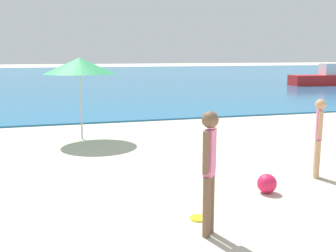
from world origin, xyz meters
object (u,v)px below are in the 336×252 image
at_px(person_standing, 209,166).
at_px(beach_ball, 267,183).
at_px(person_distant, 319,134).
at_px(frisbee, 198,218).
at_px(beach_umbrella, 79,66).
at_px(boat_near, 324,78).

bearing_deg(person_standing, beach_ball, 168.25).
distance_m(person_standing, beach_ball, 2.12).
bearing_deg(person_distant, frisbee, 142.00).
distance_m(person_standing, beach_umbrella, 6.77).
relative_size(person_distant, beach_ball, 4.54).
bearing_deg(frisbee, boat_near, 49.18).
bearing_deg(person_distant, person_standing, 149.51).
xyz_separation_m(person_standing, beach_umbrella, (-1.15, 6.58, 1.10)).
height_order(person_standing, person_distant, person_standing).
bearing_deg(beach_umbrella, person_distant, -50.09).
xyz_separation_m(person_standing, boat_near, (17.66, 20.89, -0.32)).
relative_size(person_standing, boat_near, 0.34).
xyz_separation_m(beach_ball, beach_umbrella, (-2.71, 5.37, 1.86)).
bearing_deg(beach_ball, person_standing, -142.22).
distance_m(person_distant, boat_near, 24.18).
bearing_deg(beach_umbrella, boat_near, 37.26).
distance_m(person_standing, frisbee, 1.05).
distance_m(person_standing, boat_near, 27.36).
relative_size(beach_ball, beach_umbrella, 0.15).
bearing_deg(beach_umbrella, beach_ball, -63.23).
bearing_deg(frisbee, beach_ball, 25.10).
bearing_deg(beach_ball, boat_near, 50.72).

